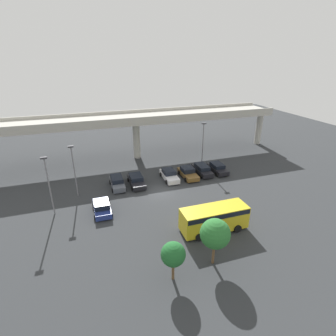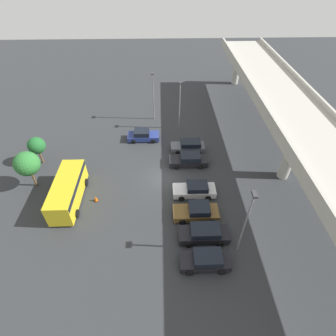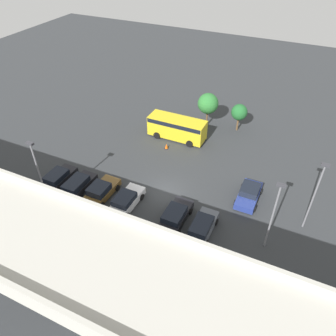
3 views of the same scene
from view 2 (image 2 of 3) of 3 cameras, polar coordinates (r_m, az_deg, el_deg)
The scene contains 16 objects.
ground_plane at distance 31.71m, azimuth -1.07°, elevation -2.27°, with size 115.16×115.16×0.00m, color #2D3033.
highway_overpass at distance 30.93m, azimuth 27.10°, elevation 8.03°, with size 55.02×7.02×8.41m.
parked_car_0 at distance 37.74m, azimuth -5.47°, elevation 7.10°, with size 2.20×4.43×1.53m.
parked_car_1 at distance 35.54m, azimuth 4.47°, elevation 4.78°, with size 2.02×4.51×1.54m.
parked_car_2 at distance 33.34m, azimuth 4.56°, elevation 1.82°, with size 2.17×4.89×1.50m.
parked_car_3 at distance 29.52m, azimuth 5.87°, elevation -4.72°, with size 2.11×4.75×1.54m.
parked_car_4 at distance 27.49m, azimuth 6.25°, elevation -9.41°, with size 2.24×4.68×1.58m.
parked_car_5 at distance 25.94m, azimuth 7.84°, elevation -13.92°, with size 2.10×4.82×1.56m.
parked_car_6 at distance 24.53m, azimuth 8.16°, elevation -19.23°, with size 2.10×4.45×1.49m.
shuttle_bus at distance 30.07m, azimuth -21.07°, elevation -4.46°, with size 7.41×2.81×2.77m.
lamp_post_near_aisle at distance 22.83m, azimuth 16.69°, elevation -10.73°, with size 0.70×0.35×7.71m.
lamp_post_mid_lot at distance 38.27m, azimuth 2.56°, elevation 14.11°, with size 0.70×0.35×7.28m.
lamp_post_by_overpass at distance 40.67m, azimuth -3.26°, elevation 15.98°, with size 0.70×0.35×7.46m.
tree_front_left at distance 36.06m, azimuth -26.71°, elevation 4.36°, with size 2.12×2.12×3.77m.
tree_front_centre at distance 32.49m, azimuth -28.36°, elevation 0.81°, with size 2.75×2.75×4.72m.
traffic_cone at distance 30.05m, azimuth -15.42°, elevation -6.48°, with size 0.44×0.44×0.70m.
Camera 2 is at (22.83, -0.06, 22.00)m, focal length 28.00 mm.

